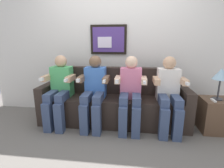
# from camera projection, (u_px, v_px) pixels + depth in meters

# --- Properties ---
(ground_plane) EXTENTS (6.21, 6.21, 0.00)m
(ground_plane) POSITION_uv_depth(u_px,v_px,m) (111.00, 131.00, 2.57)
(ground_plane) COLOR #66605B
(back_wall_assembly) EXTENTS (4.78, 0.10, 2.60)m
(back_wall_assembly) POSITION_uv_depth(u_px,v_px,m) (116.00, 43.00, 2.98)
(back_wall_assembly) COLOR silver
(back_wall_assembly) RESTS_ON ground_plane
(couch) EXTENTS (2.38, 0.58, 0.90)m
(couch) POSITION_uv_depth(u_px,v_px,m) (113.00, 104.00, 2.81)
(couch) COLOR #2D231E
(couch) RESTS_ON ground_plane
(person_leftmost) EXTENTS (0.46, 0.56, 1.11)m
(person_leftmost) POSITION_uv_depth(u_px,v_px,m) (60.00, 88.00, 2.67)
(person_leftmost) COLOR #4CB266
(person_leftmost) RESTS_ON ground_plane
(person_left_center) EXTENTS (0.46, 0.56, 1.11)m
(person_left_center) POSITION_uv_depth(u_px,v_px,m) (94.00, 89.00, 2.61)
(person_left_center) COLOR #3F72CC
(person_left_center) RESTS_ON ground_plane
(person_right_center) EXTENTS (0.46, 0.56, 1.11)m
(person_right_center) POSITION_uv_depth(u_px,v_px,m) (130.00, 90.00, 2.54)
(person_right_center) COLOR pink
(person_right_center) RESTS_ON ground_plane
(person_rightmost) EXTENTS (0.46, 0.56, 1.11)m
(person_rightmost) POSITION_uv_depth(u_px,v_px,m) (169.00, 92.00, 2.47)
(person_rightmost) COLOR white
(person_rightmost) RESTS_ON ground_plane
(side_table_right) EXTENTS (0.40, 0.40, 0.50)m
(side_table_right) POSITION_uv_depth(u_px,v_px,m) (214.00, 115.00, 2.53)
(side_table_right) COLOR brown
(side_table_right) RESTS_ON ground_plane
(table_lamp) EXTENTS (0.22, 0.22, 0.46)m
(table_lamp) POSITION_uv_depth(u_px,v_px,m) (221.00, 75.00, 2.38)
(table_lamp) COLOR #333338
(table_lamp) RESTS_ON side_table_right
(spare_remote_on_table) EXTENTS (0.04, 0.13, 0.02)m
(spare_remote_on_table) POSITION_uv_depth(u_px,v_px,m) (213.00, 100.00, 2.40)
(spare_remote_on_table) COLOR white
(spare_remote_on_table) RESTS_ON side_table_right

